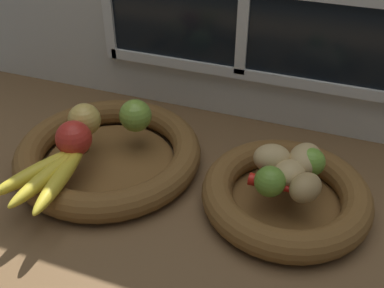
# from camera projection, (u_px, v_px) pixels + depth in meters

# --- Properties ---
(ground_plane) EXTENTS (1.40, 0.90, 0.03)m
(ground_plane) POSITION_uv_depth(u_px,v_px,m) (198.00, 196.00, 0.88)
(ground_plane) COLOR brown
(fruit_bowl_left) EXTENTS (0.38, 0.38, 0.06)m
(fruit_bowl_left) POSITION_uv_depth(u_px,v_px,m) (109.00, 154.00, 0.92)
(fruit_bowl_left) COLOR brown
(fruit_bowl_left) RESTS_ON ground_plane
(fruit_bowl_right) EXTENTS (0.31, 0.31, 0.06)m
(fruit_bowl_right) POSITION_uv_depth(u_px,v_px,m) (286.00, 195.00, 0.82)
(fruit_bowl_right) COLOR brown
(fruit_bowl_right) RESTS_ON ground_plane
(apple_red_front) EXTENTS (0.07, 0.07, 0.07)m
(apple_red_front) POSITION_uv_depth(u_px,v_px,m) (74.00, 139.00, 0.85)
(apple_red_front) COLOR red
(apple_red_front) RESTS_ON fruit_bowl_left
(apple_green_back) EXTENTS (0.07, 0.07, 0.07)m
(apple_green_back) POSITION_uv_depth(u_px,v_px,m) (135.00, 116.00, 0.92)
(apple_green_back) COLOR #7AA338
(apple_green_back) RESTS_ON fruit_bowl_left
(apple_golden_left) EXTENTS (0.07, 0.07, 0.07)m
(apple_golden_left) POSITION_uv_depth(u_px,v_px,m) (84.00, 120.00, 0.91)
(apple_golden_left) COLOR #DBB756
(apple_golden_left) RESTS_ON fruit_bowl_left
(banana_bunch_front) EXTENTS (0.12, 0.20, 0.03)m
(banana_bunch_front) POSITION_uv_depth(u_px,v_px,m) (51.00, 173.00, 0.80)
(banana_bunch_front) COLOR yellow
(banana_bunch_front) RESTS_ON fruit_bowl_left
(potato_oblong) EXTENTS (0.08, 0.08, 0.05)m
(potato_oblong) POSITION_uv_depth(u_px,v_px,m) (272.00, 158.00, 0.82)
(potato_oblong) COLOR tan
(potato_oblong) RESTS_ON fruit_bowl_right
(potato_small) EXTENTS (0.07, 0.08, 0.05)m
(potato_small) POSITION_uv_depth(u_px,v_px,m) (305.00, 188.00, 0.75)
(potato_small) COLOR #A38451
(potato_small) RESTS_ON fruit_bowl_right
(potato_back) EXTENTS (0.07, 0.09, 0.05)m
(potato_back) POSITION_uv_depth(u_px,v_px,m) (305.00, 159.00, 0.82)
(potato_back) COLOR tan
(potato_back) RESTS_ON fruit_bowl_right
(potato_large) EXTENTS (0.07, 0.08, 0.04)m
(potato_large) POSITION_uv_depth(u_px,v_px,m) (289.00, 173.00, 0.79)
(potato_large) COLOR tan
(potato_large) RESTS_ON fruit_bowl_right
(lime_near) EXTENTS (0.05, 0.05, 0.05)m
(lime_near) POSITION_uv_depth(u_px,v_px,m) (270.00, 181.00, 0.76)
(lime_near) COLOR olive
(lime_near) RESTS_ON fruit_bowl_right
(lime_far) EXTENTS (0.05, 0.05, 0.05)m
(lime_far) POSITION_uv_depth(u_px,v_px,m) (311.00, 162.00, 0.81)
(lime_far) COLOR #6B9E33
(lime_far) RESTS_ON fruit_bowl_right
(chili_pepper) EXTENTS (0.12, 0.03, 0.02)m
(chili_pepper) POSITION_uv_depth(u_px,v_px,m) (283.00, 188.00, 0.77)
(chili_pepper) COLOR red
(chili_pepper) RESTS_ON fruit_bowl_right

